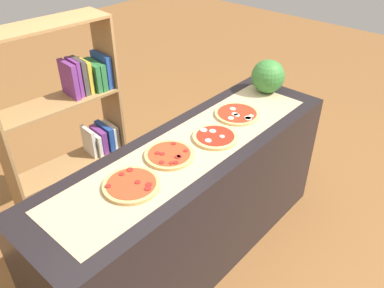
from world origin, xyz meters
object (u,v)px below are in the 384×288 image
at_px(pizza_pepperoni_0, 132,185).
at_px(watermelon, 268,76).
at_px(bookshelf, 79,133).
at_px(pizza_mozzarella_2, 215,137).
at_px(pizza_mozzarella_3, 237,114).
at_px(pizza_pepperoni_1, 169,155).

xyz_separation_m(pizza_pepperoni_0, watermelon, (1.44, 0.08, 0.11)).
bearing_deg(pizza_pepperoni_0, bookshelf, 73.22).
xyz_separation_m(pizza_mozzarella_2, pizza_mozzarella_3, (0.33, 0.07, -0.00)).
bearing_deg(pizza_pepperoni_0, watermelon, 3.29).
relative_size(watermelon, bookshelf, 0.16).
bearing_deg(bookshelf, pizza_mozzarella_2, -68.65).
height_order(pizza_mozzarella_2, watermelon, watermelon).
height_order(pizza_pepperoni_0, pizza_mozzarella_2, same).
height_order(pizza_pepperoni_0, pizza_mozzarella_3, pizza_pepperoni_0).
distance_m(pizza_pepperoni_1, watermelon, 1.12).
relative_size(pizza_mozzarella_3, watermelon, 1.22).
bearing_deg(pizza_mozzarella_2, pizza_pepperoni_0, 176.59).
xyz_separation_m(pizza_mozzarella_2, bookshelf, (-0.38, 0.97, -0.20)).
bearing_deg(watermelon, bookshelf, 143.91).
bearing_deg(pizza_pepperoni_1, pizza_pepperoni_0, -172.82).
relative_size(pizza_mozzarella_3, bookshelf, 0.19).
height_order(pizza_mozzarella_2, bookshelf, bookshelf).
height_order(pizza_mozzarella_3, watermelon, watermelon).
distance_m(pizza_pepperoni_0, pizza_mozzarella_3, 0.99).
bearing_deg(pizza_mozzarella_3, watermelon, 6.64).
bearing_deg(pizza_mozzarella_2, pizza_mozzarella_3, 11.91).
bearing_deg(pizza_mozzarella_2, bookshelf, 111.35).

